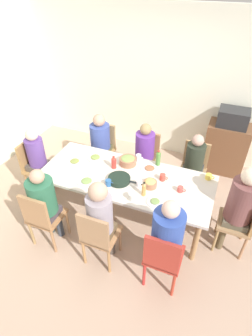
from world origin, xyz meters
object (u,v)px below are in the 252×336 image
at_px(chair_3, 146,156).
at_px(chair_7, 98,235).
at_px(person_4, 194,162).
at_px(plate_1, 95,158).
at_px(cup_7, 96,189).
at_px(bowl_1, 128,161).
at_px(cup_0, 163,177).
at_px(person_3, 144,150).
at_px(cup_5, 180,189).
at_px(plate_0, 87,181).
at_px(person_2, 100,140).
at_px(plate_2, 150,169).
at_px(chair_1, 35,164).
at_px(chair_4, 193,167).
at_px(person_0, 241,203).
at_px(cup_6, 132,197).
at_px(bottle_0, 144,189).
at_px(chair_0, 243,221).
at_px(bottle_1, 158,158).
at_px(microwave, 233,118).
at_px(person_6, 44,200).
at_px(dining_table, 126,181).
at_px(person_5, 167,236).
at_px(side_cabinet, 225,148).
at_px(chair_2, 103,147).
at_px(person_1, 38,157).
at_px(cup_2, 139,158).
at_px(cup_1, 139,183).
at_px(plate_3, 75,162).
at_px(plate_4, 155,202).
at_px(cup_3, 209,177).
at_px(bowl_0, 150,183).
at_px(bottle_2, 114,163).
at_px(chair_5, 163,257).
at_px(cup_4, 109,183).
at_px(serving_pan, 119,179).

distance_m(chair_3, chair_7, 1.74).
xyz_separation_m(person_4, plate_1, (-1.36, -0.55, 0.08)).
xyz_separation_m(chair_7, cup_7, (-0.24, 0.46, 0.27)).
xyz_separation_m(bowl_1, cup_0, (0.56, -0.16, -0.01)).
relative_size(person_3, cup_5, 10.55).
bearing_deg(plate_0, cup_0, 24.64).
height_order(person_2, plate_2, person_2).
height_order(chair_1, chair_4, same).
bearing_deg(person_2, plate_2, -26.14).
bearing_deg(cup_5, person_4, 87.46).
xyz_separation_m(person_0, person_2, (-2.25, 0.78, -0.08)).
relative_size(cup_6, bottle_0, 0.62).
distance_m(chair_0, bottle_0, 1.28).
distance_m(person_2, person_4, 1.56).
relative_size(bottle_1, microwave, 0.49).
height_order(person_2, bottle_0, person_2).
bearing_deg(cup_7, person_6, -145.72).
bearing_deg(bottle_1, dining_table, -126.52).
distance_m(person_5, side_cabinet, 2.54).
relative_size(cup_5, side_cabinet, 0.12).
relative_size(chair_0, chair_1, 1.00).
distance_m(chair_2, cup_0, 1.49).
height_order(person_1, chair_3, person_1).
height_order(chair_1, plate_1, chair_1).
xyz_separation_m(person_6, cup_2, (0.81, 1.20, 0.07)).
distance_m(cup_1, cup_5, 0.53).
xyz_separation_m(plate_3, plate_4, (1.32, -0.36, 0.00)).
distance_m(cup_2, cup_3, 1.02).
bearing_deg(person_3, person_2, 179.89).
bearing_deg(chair_1, cup_0, 3.40).
distance_m(person_6, bowl_0, 1.35).
xyz_separation_m(person_1, microwave, (2.65, 1.71, 0.36)).
xyz_separation_m(person_2, person_6, (0.00, -1.56, 0.02)).
bearing_deg(person_1, chair_4, 21.21).
xyz_separation_m(person_0, person_3, (-1.46, 0.78, -0.09)).
bearing_deg(chair_4, person_0, -51.89).
bearing_deg(person_1, bottle_2, 5.81).
bearing_deg(person_0, plate_3, 179.28).
bearing_deg(plate_2, person_1, -170.84).
bearing_deg(chair_5, plate_4, 116.61).
distance_m(person_1, bowl_1, 1.41).
relative_size(plate_3, bottle_2, 1.21).
bearing_deg(cup_4, dining_table, 59.76).
bearing_deg(plate_2, person_3, 116.09).
bearing_deg(serving_pan, plate_1, 147.15).
distance_m(person_3, bottle_2, 0.71).
height_order(cup_2, bottle_0, bottle_0).
height_order(serving_pan, cup_4, cup_4).
bearing_deg(serving_pan, plate_3, 169.34).
distance_m(plate_1, cup_4, 0.65).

